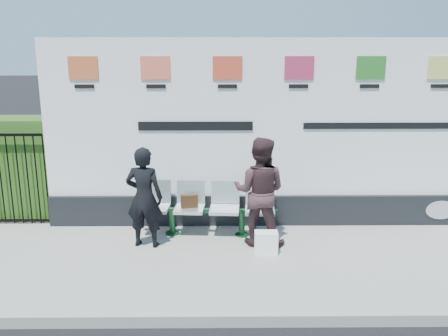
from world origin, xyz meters
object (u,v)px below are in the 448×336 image
woman_left (144,197)px  woman_right (260,192)px  bench (207,221)px  billboard (295,147)px

woman_left → woman_right: (1.68, 0.07, 0.06)m
bench → woman_right: (0.78, -0.34, 0.59)m
bench → woman_left: woman_left is taller
bench → billboard: bearing=23.7°
woman_left → woman_right: bearing=-168.2°
billboard → woman_right: size_ratio=4.94×
billboard → bench: (-1.42, -0.51, -1.08)m
bench → woman_right: bearing=-19.8°
woman_right → billboard: bearing=-110.8°
billboard → woman_left: billboard is taller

